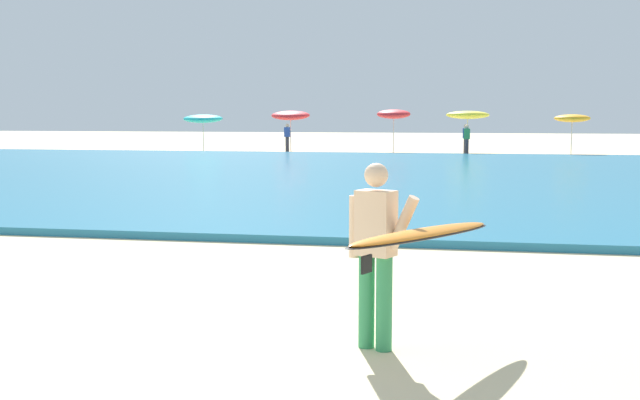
# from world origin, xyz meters

# --- Properties ---
(ground_plane) EXTENTS (160.00, 160.00, 0.00)m
(ground_plane) POSITION_xyz_m (0.00, 0.00, 0.00)
(ground_plane) COLOR beige
(sea) EXTENTS (120.00, 28.00, 0.14)m
(sea) POSITION_xyz_m (0.00, 19.50, 0.07)
(sea) COLOR teal
(sea) RESTS_ON ground
(surfer_with_board) EXTENTS (1.39, 2.53, 1.73)m
(surfer_with_board) POSITION_xyz_m (2.88, -0.19, 1.03)
(surfer_with_board) COLOR #338E56
(surfer_with_board) RESTS_ON ground
(beach_umbrella_0) EXTENTS (2.29, 2.30, 2.11)m
(beach_umbrella_0) POSITION_xyz_m (-11.97, 37.08, 1.84)
(beach_umbrella_0) COLOR beige
(beach_umbrella_0) RESTS_ON ground
(beach_umbrella_1) EXTENTS (2.20, 2.23, 2.36)m
(beach_umbrella_1) POSITION_xyz_m (-6.70, 37.02, 2.03)
(beach_umbrella_1) COLOR beige
(beach_umbrella_1) RESTS_ON ground
(beach_umbrella_2) EXTENTS (1.82, 1.84, 2.40)m
(beach_umbrella_2) POSITION_xyz_m (-0.70, 35.90, 2.11)
(beach_umbrella_2) COLOR beige
(beach_umbrella_2) RESTS_ON ground
(beach_umbrella_3) EXTENTS (2.29, 2.31, 2.32)m
(beach_umbrella_3) POSITION_xyz_m (3.25, 36.06, 2.07)
(beach_umbrella_3) COLOR beige
(beach_umbrella_3) RESTS_ON ground
(beach_umbrella_4) EXTENTS (1.79, 1.80, 2.12)m
(beach_umbrella_4) POSITION_xyz_m (8.51, 35.10, 1.90)
(beach_umbrella_4) COLOR beige
(beach_umbrella_4) RESTS_ON ground
(beachgoer_near_row_left) EXTENTS (0.32, 0.20, 1.58)m
(beachgoer_near_row_left) POSITION_xyz_m (3.17, 35.19, 0.84)
(beachgoer_near_row_left) COLOR #383842
(beachgoer_near_row_left) RESTS_ON ground
(beachgoer_near_row_mid) EXTENTS (0.32, 0.20, 1.58)m
(beachgoer_near_row_mid) POSITION_xyz_m (3.24, 34.12, 0.84)
(beachgoer_near_row_mid) COLOR #383842
(beachgoer_near_row_mid) RESTS_ON ground
(beachgoer_near_row_right) EXTENTS (0.32, 0.20, 1.58)m
(beachgoer_near_row_right) POSITION_xyz_m (-6.64, 35.90, 0.84)
(beachgoer_near_row_right) COLOR #383842
(beachgoer_near_row_right) RESTS_ON ground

